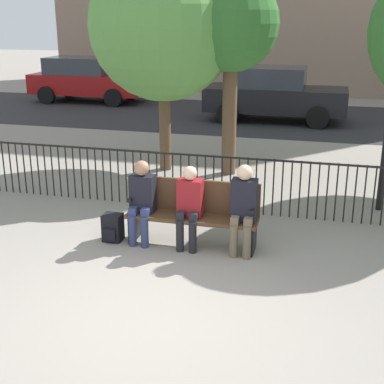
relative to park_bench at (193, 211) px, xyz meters
name	(u,v)px	position (x,y,z in m)	size (l,w,h in m)	color
ground_plane	(147,316)	(0.00, -2.01, -0.50)	(80.00, 80.00, 0.00)	gray
park_bench	(193,211)	(0.00, 0.00, 0.00)	(1.84, 0.45, 0.92)	#4C331E
seated_person_0	(142,197)	(-0.72, -0.13, 0.18)	(0.34, 0.39, 1.20)	navy
seated_person_1	(189,203)	(-0.02, -0.13, 0.16)	(0.34, 0.39, 1.17)	black
seated_person_2	(243,205)	(0.72, -0.13, 0.20)	(0.34, 0.39, 1.25)	brown
backpack	(113,228)	(-1.15, -0.20, -0.30)	(0.26, 0.28, 0.40)	black
fence_railing	(214,178)	(-0.02, 1.40, 0.06)	(9.01, 0.03, 0.95)	black
tree_1	(163,26)	(-1.54, 3.58, 2.40)	(2.93, 2.93, 4.37)	brown
tree_2	(231,26)	(-0.20, 3.61, 2.40)	(1.83, 1.83, 3.87)	brown
street_surface	(273,118)	(0.00, 9.99, -0.49)	(24.00, 6.00, 0.01)	#2B2B2D
parked_car_0	(87,79)	(-7.08, 11.56, 0.35)	(4.20, 1.94, 1.62)	maroon
parked_car_2	(273,93)	(0.01, 9.53, 0.35)	(4.20, 1.94, 1.62)	black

